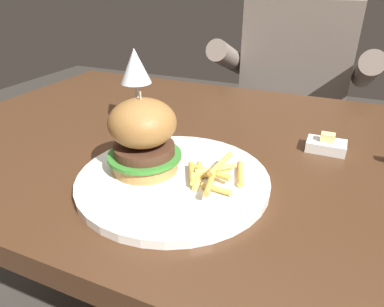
{
  "coord_description": "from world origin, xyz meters",
  "views": [
    {
      "loc": [
        0.23,
        -0.6,
        1.04
      ],
      "look_at": [
        0.04,
        -0.15,
        0.78
      ],
      "focal_mm": 32.0,
      "sensor_mm": 36.0,
      "label": 1
    }
  ],
  "objects_px": {
    "burger_sandwich": "(143,136)",
    "wine_glass": "(135,70)",
    "main_plate": "(173,179)",
    "butter_dish": "(326,145)",
    "diner_person": "(289,118)"
  },
  "relations": [
    {
      "from": "burger_sandwich",
      "to": "main_plate",
      "type": "bearing_deg",
      "value": -2.83
    },
    {
      "from": "wine_glass",
      "to": "diner_person",
      "type": "height_order",
      "value": "diner_person"
    },
    {
      "from": "wine_glass",
      "to": "main_plate",
      "type": "bearing_deg",
      "value": -47.07
    },
    {
      "from": "main_plate",
      "to": "burger_sandwich",
      "type": "relative_size",
      "value": 2.34
    },
    {
      "from": "wine_glass",
      "to": "diner_person",
      "type": "distance_m",
      "value": 0.76
    },
    {
      "from": "burger_sandwich",
      "to": "diner_person",
      "type": "distance_m",
      "value": 0.89
    },
    {
      "from": "butter_dish",
      "to": "diner_person",
      "type": "xyz_separation_m",
      "value": [
        -0.15,
        0.62,
        -0.19
      ]
    },
    {
      "from": "main_plate",
      "to": "diner_person",
      "type": "distance_m",
      "value": 0.87
    },
    {
      "from": "wine_glass",
      "to": "butter_dish",
      "type": "xyz_separation_m",
      "value": [
        0.4,
        0.02,
        -0.11
      ]
    },
    {
      "from": "burger_sandwich",
      "to": "wine_glass",
      "type": "bearing_deg",
      "value": 124.0
    },
    {
      "from": "burger_sandwich",
      "to": "butter_dish",
      "type": "height_order",
      "value": "burger_sandwich"
    },
    {
      "from": "main_plate",
      "to": "wine_glass",
      "type": "distance_m",
      "value": 0.3
    },
    {
      "from": "butter_dish",
      "to": "diner_person",
      "type": "relative_size",
      "value": 0.06
    },
    {
      "from": "butter_dish",
      "to": "main_plate",
      "type": "bearing_deg",
      "value": -134.28
    },
    {
      "from": "wine_glass",
      "to": "diner_person",
      "type": "bearing_deg",
      "value": 68.44
    }
  ]
}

